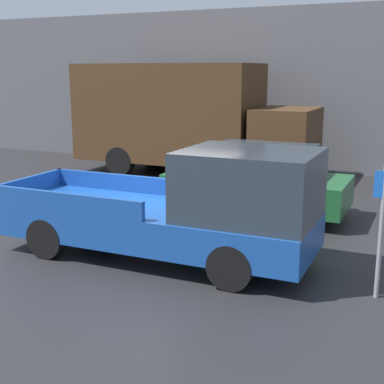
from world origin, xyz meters
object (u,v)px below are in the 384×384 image
(car, at_px, (259,181))
(delivery_truck, at_px, (184,116))
(parking_sign, at_px, (382,224))
(pickup_truck, at_px, (186,210))

(car, height_order, delivery_truck, delivery_truck)
(delivery_truck, xyz_separation_m, parking_sign, (6.91, -7.85, -0.73))
(delivery_truck, height_order, parking_sign, delivery_truck)
(delivery_truck, bearing_deg, car, -46.28)
(pickup_truck, xyz_separation_m, car, (0.20, 3.62, -0.14))
(car, relative_size, parking_sign, 2.05)
(delivery_truck, bearing_deg, pickup_truck, -64.56)
(delivery_truck, bearing_deg, parking_sign, -48.66)
(pickup_truck, bearing_deg, parking_sign, -4.12)
(car, distance_m, delivery_truck, 5.64)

